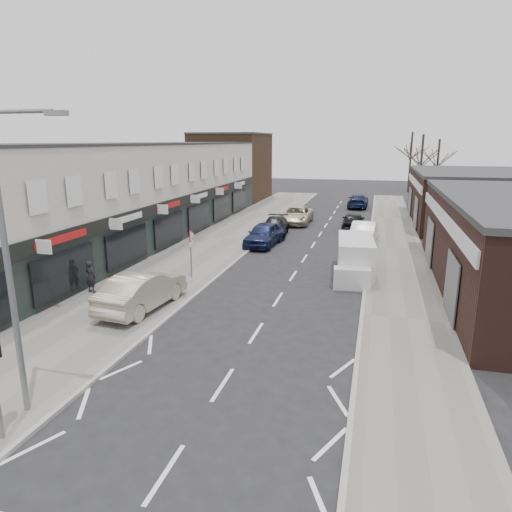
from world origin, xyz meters
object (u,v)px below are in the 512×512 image
Objects in this scene: street_lamp at (11,250)px; parked_car_left_b at (275,227)px; parked_car_right_b at (353,221)px; warning_sign at (191,239)px; sedan_on_pavement at (142,290)px; parked_car_left_c at (296,215)px; parked_car_left_a at (264,234)px; parked_car_right_a at (365,231)px; white_van at (355,258)px; pedestrian at (91,277)px; parked_car_right_c at (358,201)px.

street_lamp is 25.69m from parked_car_left_b.
parked_car_right_b reaches higher than parked_car_left_b.
parked_car_left_b is at bearing 82.03° from warning_sign.
sedan_on_pavement reaches higher than parked_car_left_c.
parked_car_left_b is (-0.00, 3.64, -0.11)m from parked_car_left_a.
parked_car_right_a is at bearing 28.24° from parked_car_left_a.
parked_car_left_c is at bearing 106.18° from white_van.
parked_car_left_b is (2.02, 17.50, -0.23)m from sedan_on_pavement.
pedestrian is (-12.16, -6.60, -0.07)m from white_van.
warning_sign is at bearing -87.76° from sedan_on_pavement.
parked_car_left_c is 1.04× the size of parked_car_right_c.
pedestrian is 17.10m from parked_car_left_b.
parked_car_right_c is (7.62, 34.94, -0.18)m from sedan_on_pavement.
white_van is 1.15× the size of parked_car_left_a.
sedan_on_pavement reaches higher than parked_car_left_b.
parked_car_left_b is 0.89× the size of parked_car_left_c.
parked_car_right_a is at bearing -117.22° from pedestrian.
warning_sign is 0.50× the size of parked_car_left_c.
sedan_on_pavement is 14.01m from parked_car_left_a.
parked_car_right_a is at bearing -9.76° from parked_car_left_b.
parked_car_left_c reaches higher than parked_car_left_b.
parked_car_left_b is 0.93× the size of parked_car_right_c.
parked_car_left_a is at bearing -102.57° from pedestrian.
pedestrian is at bearing 58.21° from parked_car_right_b.
street_lamp is at bearing 126.57° from pedestrian.
parked_car_left_a is at bearing -95.66° from parked_car_left_b.
parked_car_left_a is (2.02, 13.86, -0.12)m from sedan_on_pavement.
parked_car_right_c is at bearing 76.22° from warning_sign.
parked_car_left_a reaches higher than parked_car_right_c.
parked_car_right_a is (8.03, 24.87, -3.83)m from street_lamp.
parked_car_right_b is at bearing 76.52° from street_lamp.
warning_sign is 5.10m from sedan_on_pavement.
warning_sign is at bearing 92.84° from street_lamp.
parked_car_left_a is 3.64m from parked_car_left_b.
white_van is 11.74m from sedan_on_pavement.
white_van is at bearing 92.50° from parked_car_right_a.
white_van reaches higher than parked_car_left_c.
parked_car_right_b is (11.34, 19.88, -0.14)m from pedestrian.
parked_car_left_a is 0.88× the size of parked_car_left_c.
white_van is at bearing 91.44° from parked_car_right_b.
street_lamp is 1.54× the size of parked_car_right_c.
parked_car_left_b is 6.92m from parked_car_right_a.
pedestrian is 22.80m from parked_car_left_c.
sedan_on_pavement is (-8.68, -7.91, -0.04)m from white_van.
parked_car_right_b is at bearing -108.61° from pedestrian.
parked_car_left_b is (-6.66, 9.59, -0.28)m from white_van.
parked_car_right_b is at bearing 55.18° from parked_car_left_a.
street_lamp reaches higher than parked_car_left_a.
sedan_on_pavement is at bearing 78.73° from parked_car_right_c.
parked_car_left_c is at bearing 77.28° from parked_car_left_b.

